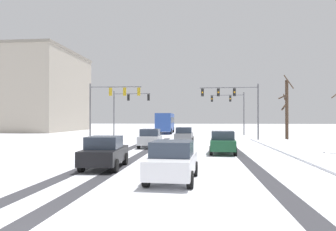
{
  "coord_description": "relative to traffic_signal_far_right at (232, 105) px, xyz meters",
  "views": [
    {
      "loc": [
        2.98,
        -5.91,
        2.51
      ],
      "look_at": [
        0.0,
        23.34,
        2.8
      ],
      "focal_mm": 34.25,
      "sensor_mm": 36.0,
      "label": 1
    }
  ],
  "objects": [
    {
      "name": "car_black_fourth",
      "position": [
        -9.61,
        -33.55,
        -3.79
      ],
      "size": [
        2.01,
        4.19,
        1.62
      ],
      "color": "black",
      "rests_on": "ground"
    },
    {
      "name": "bare_tree_sidewalk_far",
      "position": [
        5.6,
        -9.33,
        -0.84
      ],
      "size": [
        1.64,
        1.68,
        7.75
      ],
      "color": "#423023",
      "rests_on": "ground"
    },
    {
      "name": "wheel_track_center",
      "position": [
        -2.04,
        -26.77,
        -4.6
      ],
      "size": [
        0.78,
        36.68,
        0.01
      ],
      "primitive_type": "cube",
      "color": "#38383D",
      "rests_on": "ground"
    },
    {
      "name": "office_building_far_left_block",
      "position": [
        -41.89,
        13.04,
        3.45
      ],
      "size": [
        23.4,
        21.29,
        16.09
      ],
      "color": "#A89E8E",
      "rests_on": "ground"
    },
    {
      "name": "traffic_signal_far_left",
      "position": [
        -15.41,
        -4.1,
        0.01
      ],
      "size": [
        5.44,
        0.41,
        6.5
      ],
      "color": "#56565B",
      "rests_on": "ground"
    },
    {
      "name": "car_silver_second",
      "position": [
        -9.13,
        -21.87,
        -3.79
      ],
      "size": [
        1.92,
        4.15,
        1.62
      ],
      "color": "#B7BABF",
      "rests_on": "ground"
    },
    {
      "name": "traffic_signal_near_right",
      "position": [
        -0.94,
        -12.04,
        0.21
      ],
      "size": [
        6.72,
        0.48,
        6.5
      ],
      "color": "#56565B",
      "rests_on": "ground"
    },
    {
      "name": "wheel_track_left_lane",
      "position": [
        -8.96,
        -26.77,
        -4.6
      ],
      "size": [
        0.71,
        36.68,
        0.01
      ],
      "primitive_type": "cube",
      "color": "#38383D",
      "rests_on": "ground"
    },
    {
      "name": "bus_oncoming",
      "position": [
        -10.81,
        5.44,
        -2.61
      ],
      "size": [
        2.93,
        11.07,
        3.38
      ],
      "color": "#284793",
      "rests_on": "ground"
    },
    {
      "name": "traffic_signal_far_right",
      "position": [
        0.0,
        0.0,
        0.0
      ],
      "size": [
        5.13,
        0.56,
        6.5
      ],
      "color": "#56565B",
      "rests_on": "ground"
    },
    {
      "name": "traffic_signal_near_left",
      "position": [
        -14.9,
        -14.01,
        0.18
      ],
      "size": [
        5.96,
        0.49,
        6.5
      ],
      "color": "#56565B",
      "rests_on": "ground"
    },
    {
      "name": "car_dark_green_third",
      "position": [
        -3.2,
        -26.13,
        -3.79
      ],
      "size": [
        2.01,
        4.19,
        1.62
      ],
      "color": "#194C2D",
      "rests_on": "ground"
    },
    {
      "name": "sidewalk_kerb_right",
      "position": [
        3.14,
        -28.43,
        -4.54
      ],
      "size": [
        4.0,
        36.68,
        0.12
      ],
      "primitive_type": "cube",
      "color": "white",
      "rests_on": "ground"
    },
    {
      "name": "wheel_track_right_lane",
      "position": [
        -10.7,
        -26.77,
        -4.6
      ],
      "size": [
        0.73,
        36.68,
        0.01
      ],
      "primitive_type": "cube",
      "color": "#38383D",
      "rests_on": "ground"
    },
    {
      "name": "car_white_fifth",
      "position": [
        -5.9,
        -36.56,
        -3.79
      ],
      "size": [
        1.99,
        4.18,
        1.62
      ],
      "color": "silver",
      "rests_on": "ground"
    },
    {
      "name": "car_grey_lead",
      "position": [
        -6.47,
        -16.37,
        -3.79
      ],
      "size": [
        1.9,
        4.14,
        1.62
      ],
      "color": "slate",
      "rests_on": "ground"
    }
  ]
}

